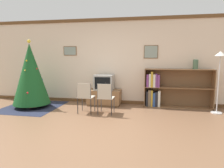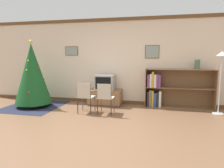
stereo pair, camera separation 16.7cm
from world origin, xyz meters
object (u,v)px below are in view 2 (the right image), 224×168
tv_console (105,97)px  television (105,82)px  folding_chair_left (85,96)px  christmas_tree (32,74)px  standing_lamp (221,66)px  vase (197,64)px  folding_chair_right (105,97)px  bookshelf (167,90)px

tv_console → television: (-0.00, -0.00, 0.47)m
television → folding_chair_left: size_ratio=0.71×
christmas_tree → standing_lamp: bearing=3.6°
television → vase: (2.66, 0.09, 0.57)m
tv_console → standing_lamp: size_ratio=0.62×
television → folding_chair_left: (-0.27, -1.04, -0.24)m
christmas_tree → vase: (4.72, 0.77, 0.29)m
christmas_tree → vase: christmas_tree is taller
standing_lamp → folding_chair_left: bearing=-168.6°
folding_chair_right → vase: (2.39, 1.13, 0.81)m
tv_console → standing_lamp: standing_lamp is taller
tv_console → bookshelf: (1.86, 0.11, 0.29)m
christmas_tree → vase: bearing=9.3°
bookshelf → standing_lamp: size_ratio=1.19×
television → standing_lamp: standing_lamp is taller
christmas_tree → television: bearing=18.2°
folding_chair_left → vase: vase is taller
standing_lamp → folding_chair_right: bearing=-166.5°
christmas_tree → folding_chair_right: bearing=-8.8°
tv_console → television: bearing=-90.0°
bookshelf → standing_lamp: (1.30, -0.47, 0.72)m
standing_lamp → bookshelf: bearing=160.3°
folding_chair_left → christmas_tree: bearing=168.6°
christmas_tree → vase: size_ratio=7.11×
bookshelf → standing_lamp: bearing=-19.7°
television → standing_lamp: 3.23m
bookshelf → standing_lamp: standing_lamp is taller
bookshelf → television: bearing=-176.4°
christmas_tree → standing_lamp: christmas_tree is taller
television → standing_lamp: bearing=-6.3°
folding_chair_left → folding_chair_right: same height
folding_chair_right → bookshelf: bookshelf is taller
television → folding_chair_right: 1.10m
television → folding_chair_right: size_ratio=0.71×
tv_console → folding_chair_left: (-0.27, -1.04, 0.23)m
bookshelf → standing_lamp: 1.56m
tv_console → folding_chair_right: 1.10m
television → folding_chair_right: bearing=-75.3°
vase → folding_chair_left: bearing=-158.9°
christmas_tree → television: christmas_tree is taller
folding_chair_left → vase: bearing=21.1°
tv_console → folding_chair_left: folding_chair_left is taller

